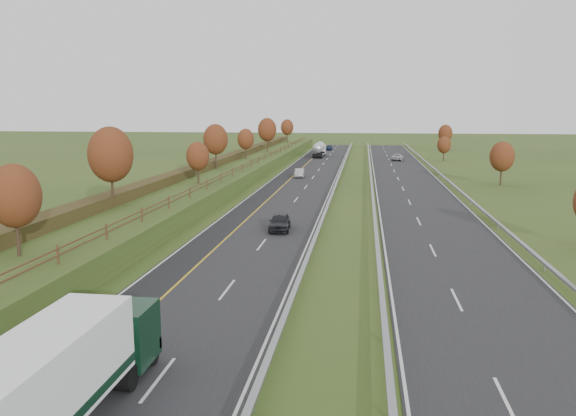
% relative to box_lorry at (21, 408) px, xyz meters
% --- Properties ---
extents(ground, '(400.00, 400.00, 0.00)m').
position_rel_box_lorry_xyz_m(ground, '(8.47, 62.65, -2.33)').
color(ground, '#344A1A').
rests_on(ground, ground).
extents(near_carriageway, '(10.50, 200.00, 0.04)m').
position_rel_box_lorry_xyz_m(near_carriageway, '(0.47, 67.65, -2.31)').
color(near_carriageway, black).
rests_on(near_carriageway, ground).
extents(far_carriageway, '(10.50, 200.00, 0.04)m').
position_rel_box_lorry_xyz_m(far_carriageway, '(16.97, 67.65, -2.31)').
color(far_carriageway, black).
rests_on(far_carriageway, ground).
extents(hard_shoulder, '(3.00, 200.00, 0.04)m').
position_rel_box_lorry_xyz_m(hard_shoulder, '(-3.28, 67.65, -2.31)').
color(hard_shoulder, black).
rests_on(hard_shoulder, ground).
extents(lane_markings, '(26.75, 200.00, 0.01)m').
position_rel_box_lorry_xyz_m(lane_markings, '(6.87, 67.53, -2.28)').
color(lane_markings, silver).
rests_on(lane_markings, near_carriageway).
extents(embankment_left, '(12.00, 200.00, 2.00)m').
position_rel_box_lorry_xyz_m(embankment_left, '(-12.53, 67.65, -1.33)').
color(embankment_left, '#344A1A').
rests_on(embankment_left, ground).
extents(hedge_left, '(2.20, 180.00, 1.10)m').
position_rel_box_lorry_xyz_m(hedge_left, '(-14.53, 67.65, 0.22)').
color(hedge_left, '#323114').
rests_on(hedge_left, embankment_left).
extents(fence_left, '(0.12, 189.06, 1.20)m').
position_rel_box_lorry_xyz_m(fence_left, '(-8.03, 67.24, 0.40)').
color(fence_left, '#422B19').
rests_on(fence_left, embankment_left).
extents(median_barrier_near, '(0.32, 200.00, 0.71)m').
position_rel_box_lorry_xyz_m(median_barrier_near, '(6.17, 67.65, -1.72)').
color(median_barrier_near, gray).
rests_on(median_barrier_near, ground).
extents(median_barrier_far, '(0.32, 200.00, 0.71)m').
position_rel_box_lorry_xyz_m(median_barrier_far, '(11.27, 67.65, -1.72)').
color(median_barrier_far, gray).
rests_on(median_barrier_far, ground).
extents(outer_barrier_far, '(0.32, 200.00, 0.71)m').
position_rel_box_lorry_xyz_m(outer_barrier_far, '(22.77, 67.65, -1.71)').
color(outer_barrier_far, gray).
rests_on(outer_barrier_far, ground).
extents(trees_left, '(6.64, 164.30, 7.66)m').
position_rel_box_lorry_xyz_m(trees_left, '(-12.18, 64.28, 4.04)').
color(trees_left, '#2D2116').
rests_on(trees_left, embankment_left).
extents(trees_far, '(8.45, 118.60, 7.12)m').
position_rel_box_lorry_xyz_m(trees_far, '(30.26, 96.86, 1.92)').
color(trees_far, '#2D2116').
rests_on(trees_far, ground).
extents(box_lorry, '(2.58, 16.28, 4.06)m').
position_rel_box_lorry_xyz_m(box_lorry, '(0.00, 0.00, 0.00)').
color(box_lorry, black).
rests_on(box_lorry, near_carriageway).
extents(road_tanker, '(2.40, 11.22, 3.46)m').
position_rel_box_lorry_xyz_m(road_tanker, '(-0.64, 120.78, -0.47)').
color(road_tanker, silver).
rests_on(road_tanker, near_carriageway).
extents(car_dark_near, '(2.21, 4.80, 1.59)m').
position_rel_box_lorry_xyz_m(car_dark_near, '(2.38, 36.58, -1.49)').
color(car_dark_near, black).
rests_on(car_dark_near, near_carriageway).
extents(car_silver_mid, '(1.73, 4.31, 1.39)m').
position_rel_box_lorry_xyz_m(car_silver_mid, '(-0.58, 78.68, -1.59)').
color(car_silver_mid, '#A1A0A5').
rests_on(car_silver_mid, near_carriageway).
extents(car_small_far, '(2.05, 4.55, 1.29)m').
position_rel_box_lorry_xyz_m(car_small_far, '(0.35, 143.53, -1.64)').
color(car_small_far, '#141F3F').
rests_on(car_small_far, near_carriageway).
extents(car_oncoming, '(2.94, 5.44, 1.45)m').
position_rel_box_lorry_xyz_m(car_oncoming, '(17.56, 113.03, -1.56)').
color(car_oncoming, '#B5B4B9').
rests_on(car_oncoming, far_carriageway).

